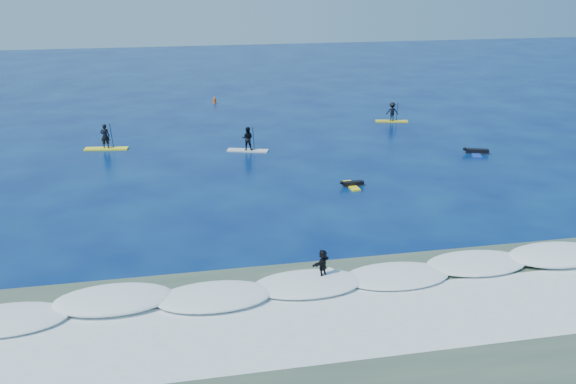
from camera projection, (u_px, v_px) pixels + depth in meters
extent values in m
plane|color=#031049|center=(319.00, 203.00, 36.98)|extent=(160.00, 160.00, 0.00)
cube|color=#364A3C|center=(410.00, 330.00, 24.04)|extent=(90.00, 13.00, 0.01)
cube|color=white|center=(376.00, 282.00, 27.74)|extent=(40.00, 6.00, 0.30)
cube|color=silver|center=(401.00, 317.00, 24.96)|extent=(34.00, 5.00, 0.02)
cube|color=#FDF51B|center=(106.00, 149.00, 47.86)|extent=(3.25, 1.23, 0.11)
imported|color=black|center=(105.00, 136.00, 47.55)|extent=(0.72, 0.52, 1.82)
cylinder|color=black|center=(112.00, 137.00, 47.59)|extent=(0.15, 0.73, 2.12)
cube|color=black|center=(113.00, 150.00, 47.93)|extent=(0.13, 0.03, 0.32)
cube|color=silver|center=(248.00, 150.00, 47.39)|extent=(3.09, 1.67, 0.10)
imported|color=black|center=(247.00, 138.00, 47.08)|extent=(1.01, 0.89, 1.73)
cylinder|color=black|center=(254.00, 139.00, 47.05)|extent=(0.26, 0.67, 2.02)
cube|color=black|center=(254.00, 152.00, 47.37)|extent=(0.12, 0.03, 0.30)
cube|color=gold|center=(392.00, 121.00, 56.37)|extent=(2.90, 1.38, 0.09)
imported|color=black|center=(392.00, 112.00, 56.09)|extent=(1.16, 0.84, 1.62)
cylinder|color=black|center=(397.00, 112.00, 56.09)|extent=(0.20, 0.64, 1.89)
cube|color=black|center=(396.00, 122.00, 56.39)|extent=(0.11, 0.03, 0.28)
cube|color=yellow|center=(352.00, 186.00, 39.76)|extent=(0.60, 1.95, 0.09)
cube|color=black|center=(353.00, 183.00, 39.72)|extent=(1.35, 0.41, 0.22)
sphere|color=black|center=(342.00, 183.00, 39.52)|extent=(0.22, 0.22, 0.22)
cube|color=#1739B0|center=(475.00, 153.00, 46.69)|extent=(1.36, 2.41, 0.11)
cube|color=black|center=(477.00, 151.00, 46.62)|extent=(1.66, 0.93, 0.27)
sphere|color=black|center=(465.00, 149.00, 46.69)|extent=(0.27, 0.27, 0.27)
cube|color=white|center=(322.00, 278.00, 27.67)|extent=(1.72, 1.62, 0.10)
imported|color=black|center=(323.00, 263.00, 27.45)|extent=(1.11, 1.05, 1.25)
cylinder|color=#D34912|center=(215.00, 101.00, 63.81)|extent=(0.32, 0.32, 0.51)
cone|color=#D34912|center=(214.00, 97.00, 63.68)|extent=(0.23, 0.23, 0.25)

